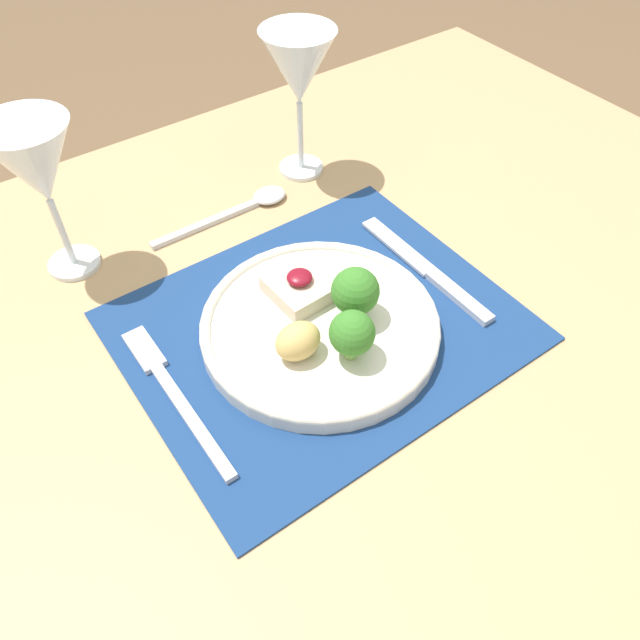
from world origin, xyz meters
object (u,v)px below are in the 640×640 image
object	(u,v)px
fork	(170,388)
spoon	(249,205)
wine_glass_near	(299,71)
knife	(432,275)
dinner_plate	(322,323)
wine_glass_far	(37,168)

from	to	relation	value
fork	spoon	xyz separation A→B (m)	(0.21, 0.21, -0.00)
spoon	wine_glass_near	world-z (taller)	wine_glass_near
knife	wine_glass_near	size ratio (longest dim) A/B	1.09
fork	wine_glass_near	xyz separation A→B (m)	(0.32, 0.24, 0.14)
dinner_plate	wine_glass_far	size ratio (longest dim) A/B	1.36
wine_glass_far	knife	bearing A→B (deg)	-38.75
wine_glass_near	wine_glass_far	world-z (taller)	wine_glass_near
knife	spoon	world-z (taller)	spoon
dinner_plate	wine_glass_near	distance (m)	0.33
spoon	knife	bearing A→B (deg)	-65.23
knife	wine_glass_near	distance (m)	0.30
wine_glass_near	wine_glass_far	bearing A→B (deg)	-179.18
dinner_plate	knife	world-z (taller)	dinner_plate
knife	fork	bearing A→B (deg)	173.08
fork	wine_glass_far	bearing A→B (deg)	91.65
fork	spoon	distance (m)	0.30
dinner_plate	wine_glass_near	xyz separation A→B (m)	(0.15, 0.26, 0.12)
wine_glass_near	knife	bearing A→B (deg)	-89.95
dinner_plate	spoon	size ratio (longest dim) A/B	1.31
fork	knife	size ratio (longest dim) A/B	1.00
spoon	dinner_plate	bearing A→B (deg)	-101.16
wine_glass_near	wine_glass_far	size ratio (longest dim) A/B	1.04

